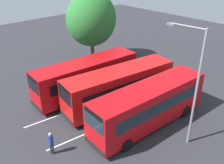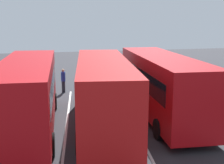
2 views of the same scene
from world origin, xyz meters
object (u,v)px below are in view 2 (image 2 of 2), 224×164
(bus_center_right, at_px, (28,92))
(pedestrian, at_px, (63,79))
(bus_far_left, at_px, (161,83))
(bus_center_left, at_px, (103,91))

(bus_center_right, xyz_separation_m, pedestrian, (7.38, -2.30, -0.81))
(bus_far_left, bearing_deg, pedestrian, 40.34)
(bus_center_left, distance_m, pedestrian, 8.00)
(bus_center_right, bearing_deg, pedestrian, -13.29)
(bus_center_left, height_order, pedestrian, bus_center_left)
(bus_far_left, distance_m, pedestrian, 8.53)
(bus_far_left, xyz_separation_m, bus_center_left, (-0.95, 3.55, 0.00))
(bus_far_left, height_order, pedestrian, bus_far_left)
(bus_center_right, distance_m, pedestrian, 7.77)
(bus_far_left, distance_m, bus_center_right, 7.29)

